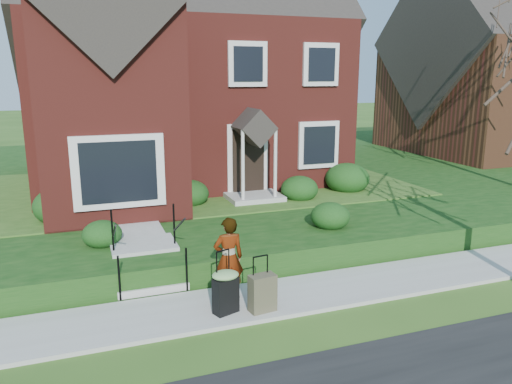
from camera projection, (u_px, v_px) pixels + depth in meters
name	position (u px, v px, depth m)	size (l,w,h in m)	color
ground	(289.00, 298.00, 9.85)	(120.00, 120.00, 0.00)	#2D5119
sidewalk	(289.00, 296.00, 9.84)	(60.00, 1.60, 0.08)	#9E9B93
terrace	(273.00, 172.00, 21.08)	(44.00, 20.00, 0.60)	#10360E
walkway	(130.00, 214.00, 13.45)	(1.20, 6.00, 0.06)	#9E9B93
main_house	(175.00, 46.00, 17.37)	(10.40, 10.20, 9.40)	maroon
neighbour_house	(504.00, 54.00, 24.01)	(9.40, 8.00, 9.20)	brown
front_steps	(147.00, 259.00, 10.60)	(1.40, 2.02, 1.50)	#9E9B93
foundation_shrubs	(230.00, 192.00, 14.20)	(10.14, 4.59, 1.01)	black
woman	(229.00, 258.00, 9.51)	(0.59, 0.39, 1.62)	#999999
suitcase_black	(226.00, 289.00, 8.97)	(0.59, 0.54, 1.18)	black
suitcase_olive	(262.00, 293.00, 9.07)	(0.51, 0.33, 1.05)	#4B4732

